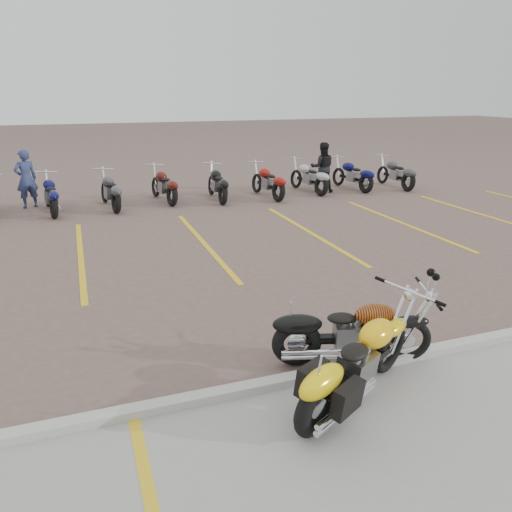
# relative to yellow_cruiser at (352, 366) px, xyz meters

# --- Properties ---
(ground) EXTENTS (100.00, 100.00, 0.00)m
(ground) POSITION_rel_yellow_cruiser_xyz_m (-0.04, 2.54, -0.45)
(ground) COLOR #6D584E
(ground) RESTS_ON ground
(curb) EXTENTS (60.00, 0.18, 0.12)m
(curb) POSITION_rel_yellow_cruiser_xyz_m (-0.04, 0.54, -0.39)
(curb) COLOR #ADAAA3
(curb) RESTS_ON ground
(parking_stripes) EXTENTS (38.00, 5.50, 0.01)m
(parking_stripes) POSITION_rel_yellow_cruiser_xyz_m (-0.04, 6.54, -0.45)
(parking_stripes) COLOR gold
(parking_stripes) RESTS_ON ground
(yellow_cruiser) EXTENTS (2.01, 1.20, 0.92)m
(yellow_cruiser) POSITION_rel_yellow_cruiser_xyz_m (0.00, 0.00, 0.00)
(yellow_cruiser) COLOR black
(yellow_cruiser) RESTS_ON ground
(flame_cruiser) EXTENTS (2.00, 0.72, 0.84)m
(flame_cruiser) POSITION_rel_yellow_cruiser_xyz_m (0.39, 0.75, -0.04)
(flame_cruiser) COLOR black
(flame_cruiser) RESTS_ON ground
(person_a) EXTENTS (0.74, 0.62, 1.73)m
(person_a) POSITION_rel_yellow_cruiser_xyz_m (-4.05, 11.91, 0.41)
(person_a) COLOR navy
(person_a) RESTS_ON ground
(person_b) EXTENTS (0.99, 0.88, 1.69)m
(person_b) POSITION_rel_yellow_cruiser_xyz_m (5.30, 11.14, 0.39)
(person_b) COLOR black
(person_b) RESTS_ON ground
(bg_bike_row) EXTENTS (17.26, 2.04, 1.10)m
(bg_bike_row) POSITION_rel_yellow_cruiser_xyz_m (-0.14, 11.15, 0.10)
(bg_bike_row) COLOR black
(bg_bike_row) RESTS_ON ground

